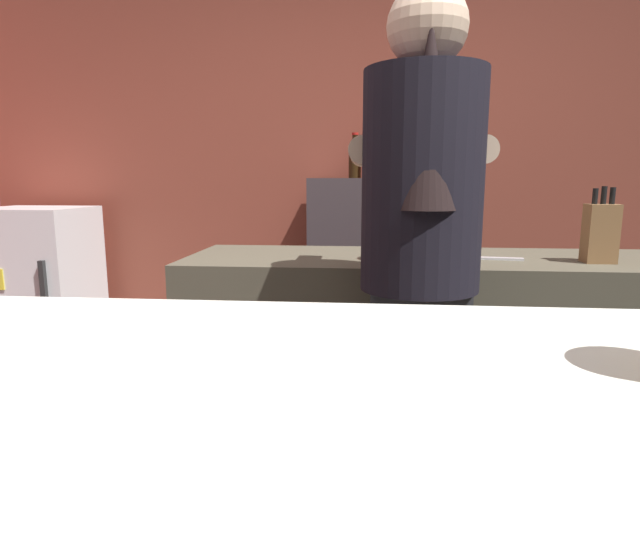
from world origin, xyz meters
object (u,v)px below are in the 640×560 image
mini_fridge (41,291)px  bartender (420,252)px  chefs_knife (488,258)px  bottle_vinegar (387,162)px  bottle_soy (355,161)px  mixing_bowl (388,253)px  knife_block (600,232)px  bottle_olive_oil (371,163)px

mini_fridge → bartender: size_ratio=0.60×
bartender → chefs_knife: bartender is taller
bartender → bottle_vinegar: bearing=0.7°
chefs_knife → bottle_soy: (-0.52, 1.40, 0.39)m
mixing_bowl → bottle_soy: size_ratio=0.65×
knife_block → bottle_soy: bearing=121.5°
bottle_vinegar → mini_fridge: bearing=-175.2°
mini_fridge → knife_block: (2.82, -1.19, 0.50)m
mini_fridge → bartender: bartender is taller
bottle_soy → chefs_knife: bearing=-69.4°
mixing_bowl → chefs_knife: bearing=4.5°
bottle_vinegar → mixing_bowl: bearing=-91.1°
bartender → bottle_soy: bartender is taller
bartender → knife_block: (0.64, 0.36, 0.03)m
mini_fridge → chefs_knife: mini_fridge is taller
bottle_olive_oil → bottle_soy: size_ratio=0.88×
bartender → bottle_olive_oil: size_ratio=7.22×
bottle_soy → mini_fridge: bearing=-172.6°
knife_block → mixing_bowl: size_ratio=1.49×
knife_block → bottle_soy: size_ratio=0.96×
knife_block → bottle_olive_oil: 1.63m
bottle_soy → bottle_olive_oil: bearing=-22.4°
mini_fridge → bottle_vinegar: size_ratio=4.16×
mixing_bowl → bottle_olive_oil: 1.43m
bartender → bottle_vinegar: size_ratio=6.88×
bartender → bottle_vinegar: (-0.05, 1.73, 0.31)m
knife_block → chefs_knife: 0.38m
knife_block → bottle_vinegar: size_ratio=1.04×
mixing_bowl → bottle_olive_oil: bearing=92.7°
bartender → bottle_olive_oil: bartender is taller
mixing_bowl → bartender: bearing=-78.2°
chefs_knife → bottle_olive_oil: bottle_olive_oil is taller
bottle_olive_oil → bottle_soy: (-0.10, 0.04, 0.01)m
chefs_knife → bottle_soy: bearing=118.2°
knife_block → bottle_olive_oil: bottle_olive_oil is taller
bartender → mixing_bowl: bartender is taller
chefs_knife → bottle_olive_oil: 1.47m
mini_fridge → bartender: 2.72m
mini_fridge → bottle_vinegar: (2.13, 0.18, 0.79)m
bottle_olive_oil → bottle_soy: bearing=157.6°
mini_fridge → bottle_soy: (1.93, 0.25, 0.80)m
bottle_vinegar → bottle_olive_oil: bearing=161.4°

